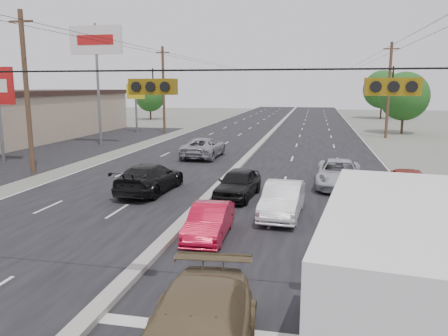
{
  "coord_description": "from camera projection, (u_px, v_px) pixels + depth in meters",
  "views": [
    {
      "loc": [
        5.04,
        -9.26,
        5.46
      ],
      "look_at": [
        1.48,
        7.76,
        2.2
      ],
      "focal_mm": 35.0,
      "sensor_mm": 36.0,
      "label": 1
    }
  ],
  "objects": [
    {
      "name": "queue_car_a",
      "position": [
        238.0,
        184.0,
        21.61
      ],
      "size": [
        2.07,
        4.34,
        1.43
      ],
      "primitive_type": "imported",
      "rotation": [
        0.0,
        0.0,
        -0.09
      ],
      "color": "black",
      "rests_on": "ground"
    },
    {
      "name": "queue_car_e",
      "position": [
        409.0,
        186.0,
        20.71
      ],
      "size": [
        2.09,
        4.69,
        1.57
      ],
      "primitive_type": "imported",
      "rotation": [
        0.0,
        0.0,
        -0.05
      ],
      "color": "maroon",
      "rests_on": "ground"
    },
    {
      "name": "queue_car_c",
      "position": [
        339.0,
        174.0,
        23.95
      ],
      "size": [
        2.59,
        5.31,
        1.45
      ],
      "primitive_type": "imported",
      "rotation": [
        0.0,
        0.0,
        -0.03
      ],
      "color": "#B2B5BA",
      "rests_on": "ground"
    },
    {
      "name": "tree_right_far",
      "position": [
        382.0,
        89.0,
        74.14
      ],
      "size": [
        6.4,
        6.4,
        8.16
      ],
      "color": "#382619",
      "rests_on": "ground"
    },
    {
      "name": "oncoming_far",
      "position": [
        204.0,
        148.0,
        33.88
      ],
      "size": [
        2.67,
        5.59,
        1.54
      ],
      "primitive_type": "imported",
      "rotation": [
        0.0,
        0.0,
        3.12
      ],
      "color": "gray",
      "rests_on": "ground"
    },
    {
      "name": "utility_pole_left_c",
      "position": [
        163.0,
        89.0,
        50.99
      ],
      "size": [
        1.6,
        0.3,
        10.0
      ],
      "color": "#422D1E",
      "rests_on": "ground"
    },
    {
      "name": "red_sedan",
      "position": [
        209.0,
        222.0,
        15.85
      ],
      "size": [
        1.4,
        3.75,
        1.23
      ],
      "primitive_type": "imported",
      "rotation": [
        0.0,
        0.0,
        0.03
      ],
      "color": "#B50B26",
      "rests_on": "ground"
    },
    {
      "name": "queue_car_b",
      "position": [
        283.0,
        200.0,
        18.5
      ],
      "size": [
        1.77,
        4.43,
        1.43
      ],
      "primitive_type": "imported",
      "rotation": [
        0.0,
        0.0,
        -0.06
      ],
      "color": "white",
      "rests_on": "ground"
    },
    {
      "name": "box_truck",
      "position": [
        408.0,
        301.0,
        7.31
      ],
      "size": [
        3.47,
        7.61,
        3.73
      ],
      "rotation": [
        0.0,
        0.0,
        -0.13
      ],
      "color": "black",
      "rests_on": "ground"
    },
    {
      "name": "ground",
      "position": [
        103.0,
        308.0,
        10.93
      ],
      "size": [
        200.0,
        200.0,
        0.0
      ],
      "primitive_type": "plane",
      "color": "#606356",
      "rests_on": "ground"
    },
    {
      "name": "road_surface",
      "position": [
        258.0,
        147.0,
        39.79
      ],
      "size": [
        20.0,
        160.0,
        0.02
      ],
      "primitive_type": "cube",
      "color": "black",
      "rests_on": "ground"
    },
    {
      "name": "parking_lot",
      "position": [
        59.0,
        149.0,
        38.4
      ],
      "size": [
        10.0,
        42.0,
        0.02
      ],
      "primitive_type": "cube",
      "color": "black",
      "rests_on": "ground"
    },
    {
      "name": "tree_right_mid",
      "position": [
        404.0,
        96.0,
        50.41
      ],
      "size": [
        5.6,
        5.6,
        7.14
      ],
      "color": "#382619",
      "rests_on": "ground"
    },
    {
      "name": "utility_pole_left_b",
      "position": [
        27.0,
        92.0,
        26.93
      ],
      "size": [
        1.6,
        0.3,
        10.0
      ],
      "color": "#422D1E",
      "rests_on": "ground"
    },
    {
      "name": "oncoming_near",
      "position": [
        150.0,
        178.0,
        22.68
      ],
      "size": [
        2.45,
        5.37,
        1.52
      ],
      "primitive_type": "imported",
      "rotation": [
        0.0,
        0.0,
        3.08
      ],
      "color": "black",
      "rests_on": "ground"
    },
    {
      "name": "center_median",
      "position": [
        258.0,
        146.0,
        39.77
      ],
      "size": [
        0.5,
        160.0,
        0.2
      ],
      "primitive_type": "cube",
      "color": "gray",
      "rests_on": "ground"
    },
    {
      "name": "pole_sign_billboard",
      "position": [
        96.0,
        48.0,
        39.15
      ],
      "size": [
        5.0,
        0.25,
        11.0
      ],
      "color": "slate",
      "rests_on": "ground"
    },
    {
      "name": "traffic_signals",
      "position": [
        149.0,
        85.0,
        9.64
      ],
      "size": [
        25.0,
        0.3,
        0.54
      ],
      "color": "black",
      "rests_on": "ground"
    },
    {
      "name": "utility_pole_right_c",
      "position": [
        389.0,
        90.0,
        45.96
      ],
      "size": [
        1.6,
        0.3,
        10.0
      ],
      "color": "#422D1E",
      "rests_on": "ground"
    },
    {
      "name": "tree_left_far",
      "position": [
        150.0,
        97.0,
        72.4
      ],
      "size": [
        4.8,
        4.8,
        6.12
      ],
      "color": "#382619",
      "rests_on": "ground"
    },
    {
      "name": "pole_sign_far",
      "position": [
        136.0,
        95.0,
        51.82
      ],
      "size": [
        2.2,
        0.25,
        6.0
      ],
      "color": "slate",
      "rests_on": "ground"
    },
    {
      "name": "queue_car_d",
      "position": [
        448.0,
        242.0,
        13.46
      ],
      "size": [
        2.66,
        5.25,
        1.46
      ],
      "primitive_type": "imported",
      "rotation": [
        0.0,
        0.0,
        0.13
      ],
      "color": "navy",
      "rests_on": "ground"
    }
  ]
}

